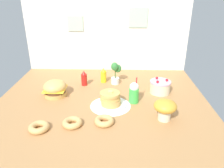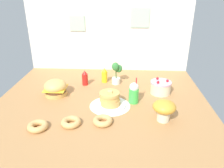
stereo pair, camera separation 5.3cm
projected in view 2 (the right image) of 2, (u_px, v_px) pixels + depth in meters
name	position (u px, v px, depth m)	size (l,w,h in m)	color
ground_plane	(101.00, 105.00, 2.13)	(2.09, 1.99, 0.02)	#B27F4C
back_wall	(108.00, 32.00, 2.83)	(2.09, 0.04, 1.02)	silver
doily_mat	(110.00, 106.00, 2.10)	(0.39, 0.39, 0.00)	white
burger	(56.00, 88.00, 2.29)	(0.23, 0.23, 0.17)	#DBA859
pancake_stack	(110.00, 100.00, 2.08)	(0.30, 0.30, 0.15)	white
layer_cake	(161.00, 87.00, 2.33)	(0.22, 0.22, 0.16)	beige
ketchup_bottle	(85.00, 78.00, 2.52)	(0.07, 0.07, 0.18)	red
mustard_bottle	(104.00, 76.00, 2.60)	(0.07, 0.07, 0.18)	yellow
cream_soda_cup	(134.00, 93.00, 2.12)	(0.10, 0.10, 0.26)	green
donut_pink_glaze	(38.00, 126.00, 1.75)	(0.16, 0.16, 0.05)	tan
donut_chocolate	(71.00, 122.00, 1.80)	(0.16, 0.16, 0.05)	tan
donut_vanilla	(103.00, 121.00, 1.82)	(0.16, 0.16, 0.05)	tan
potted_plant	(116.00, 72.00, 2.53)	(0.12, 0.11, 0.27)	white
mushroom_stool	(164.00, 109.00, 1.83)	(0.19, 0.19, 0.18)	beige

